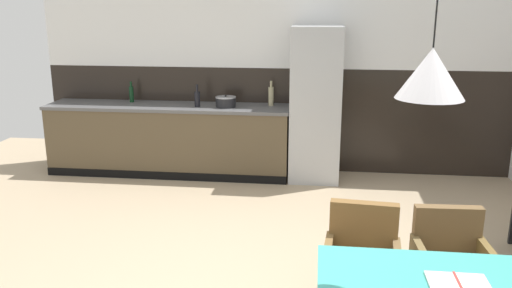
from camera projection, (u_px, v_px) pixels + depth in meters
back_wall_splashback_dark at (278, 119)px, 6.80m from camera, size 6.05×0.12×1.32m
back_wall_panel_upper at (279, 14)px, 6.46m from camera, size 6.05×0.12×1.32m
kitchen_counter at (169, 139)px, 6.67m from camera, size 3.06×0.63×0.88m
refrigerator_column at (316, 105)px, 6.33m from camera, size 0.60×0.60×1.86m
armchair_facing_counter at (362, 251)px, 3.48m from camera, size 0.53×0.51×0.82m
armchair_corner_seat at (450, 253)px, 3.52m from camera, size 0.51×0.49×0.78m
open_book at (459, 285)px, 2.64m from camera, size 0.30×0.24×0.02m
cooking_pot at (226, 102)px, 6.42m from camera, size 0.25×0.25×0.15m
bottle_vinegar_dark at (197, 98)px, 6.43m from camera, size 0.07×0.07×0.28m
bottle_spice_small at (271, 96)px, 6.49m from camera, size 0.07×0.07×0.31m
bottle_oil_tall at (131, 94)px, 6.73m from camera, size 0.06×0.06×0.27m
pendant_lamp_over_table_near at (431, 73)px, 2.41m from camera, size 0.32×0.32×0.91m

